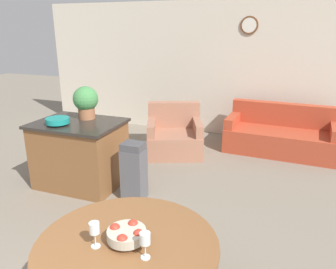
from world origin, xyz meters
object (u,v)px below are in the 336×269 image
at_px(dining_table, 128,263).
at_px(potted_plant, 86,101).
at_px(couch, 280,136).
at_px(wine_glass_right, 145,240).
at_px(fruit_bowl, 127,234).
at_px(armchair, 174,137).
at_px(trash_bin, 134,171).
at_px(kitchen_island, 80,153).
at_px(wine_glass_left, 94,229).
at_px(teal_bowl, 58,121).

distance_m(dining_table, potted_plant, 2.84).
bearing_deg(couch, dining_table, -98.14).
height_order(dining_table, wine_glass_right, wine_glass_right).
xyz_separation_m(dining_table, fruit_bowl, (0.00, 0.00, 0.24)).
bearing_deg(fruit_bowl, armchair, 104.46).
distance_m(dining_table, trash_bin, 2.02).
bearing_deg(kitchen_island, wine_glass_left, -52.39).
bearing_deg(potted_plant, kitchen_island, -94.59).
relative_size(kitchen_island, armchair, 0.98).
xyz_separation_m(kitchen_island, teal_bowl, (-0.16, -0.21, 0.52)).
bearing_deg(couch, teal_bowl, -133.94).
bearing_deg(potted_plant, trash_bin, -20.79).
height_order(kitchen_island, couch, kitchen_island).
relative_size(wine_glass_right, trash_bin, 0.23).
xyz_separation_m(kitchen_island, trash_bin, (0.91, -0.13, -0.08)).
relative_size(fruit_bowl, trash_bin, 0.34).
bearing_deg(armchair, couch, 0.60).
height_order(dining_table, potted_plant, potted_plant).
bearing_deg(potted_plant, armchair, 60.68).
distance_m(fruit_bowl, couch, 4.46).
relative_size(fruit_bowl, armchair, 0.22).
bearing_deg(trash_bin, wine_glass_right, -61.57).
xyz_separation_m(potted_plant, armchair, (0.82, 1.46, -0.89)).
bearing_deg(armchair, kitchen_island, -138.04).
xyz_separation_m(wine_glass_left, teal_bowl, (-1.75, 1.86, 0.08)).
height_order(teal_bowl, couch, teal_bowl).
height_order(dining_table, couch, couch).
distance_m(fruit_bowl, wine_glass_right, 0.22).
distance_m(couch, armchair, 1.94).
xyz_separation_m(wine_glass_left, trash_bin, (-0.68, 1.93, -0.52)).
bearing_deg(couch, fruit_bowl, -98.12).
height_order(teal_bowl, trash_bin, teal_bowl).
distance_m(teal_bowl, trash_bin, 1.23).
relative_size(kitchen_island, potted_plant, 2.57).
xyz_separation_m(wine_glass_right, couch, (0.68, 4.44, -0.61)).
distance_m(dining_table, wine_glass_right, 0.37).
relative_size(fruit_bowl, potted_plant, 0.58).
relative_size(teal_bowl, couch, 0.16).
bearing_deg(teal_bowl, armchair, 61.98).
distance_m(wine_glass_right, couch, 4.54).
bearing_deg(wine_glass_left, potted_plant, 124.69).
height_order(kitchen_island, teal_bowl, teal_bowl).
bearing_deg(trash_bin, wine_glass_left, -70.59).
bearing_deg(armchair, wine_glass_right, -94.72).
xyz_separation_m(teal_bowl, potted_plant, (0.18, 0.41, 0.20)).
distance_m(wine_glass_left, couch, 4.62).
bearing_deg(wine_glass_right, armchair, 106.70).
bearing_deg(couch, trash_bin, -121.20).
height_order(wine_glass_left, teal_bowl, teal_bowl).
bearing_deg(trash_bin, potted_plant, 159.21).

